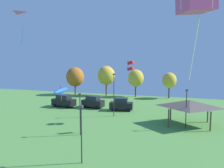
{
  "coord_description": "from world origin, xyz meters",
  "views": [
    {
      "loc": [
        5.39,
        2.01,
        9.67
      ],
      "look_at": [
        0.8,
        16.65,
        7.9
      ],
      "focal_mm": 38.0,
      "sensor_mm": 36.0,
      "label": 1
    }
  ],
  "objects_px": {
    "park_pavilion": "(189,104)",
    "kite_flying_1": "(61,91)",
    "treeline_tree_0": "(75,77)",
    "parked_car_second_from_left": "(93,102)",
    "kite_flying_3": "(28,19)",
    "treeline_tree_1": "(106,76)",
    "parked_car_leftmost": "(64,101)",
    "treeline_tree_2": "(136,78)",
    "treeline_tree_3": "(169,80)",
    "light_post_1": "(114,93)",
    "light_post_3": "(81,130)",
    "parked_car_third_from_left": "(121,104)",
    "light_post_2": "(186,106)",
    "light_post_0": "(80,111)",
    "kite_flying_2": "(131,66)"
  },
  "relations": [
    {
      "from": "park_pavilion",
      "to": "kite_flying_1",
      "type": "bearing_deg",
      "value": -131.72
    },
    {
      "from": "treeline_tree_0",
      "to": "parked_car_second_from_left",
      "type": "bearing_deg",
      "value": -52.73
    },
    {
      "from": "kite_flying_3",
      "to": "treeline_tree_1",
      "type": "relative_size",
      "value": 0.49
    },
    {
      "from": "parked_car_leftmost",
      "to": "treeline_tree_0",
      "type": "height_order",
      "value": "treeline_tree_0"
    },
    {
      "from": "treeline_tree_2",
      "to": "treeline_tree_3",
      "type": "relative_size",
      "value": 1.1
    },
    {
      "from": "parked_car_second_from_left",
      "to": "light_post_1",
      "type": "distance_m",
      "value": 8.04
    },
    {
      "from": "kite_flying_1",
      "to": "kite_flying_3",
      "type": "xyz_separation_m",
      "value": [
        -8.91,
        7.26,
        8.46
      ]
    },
    {
      "from": "light_post_3",
      "to": "parked_car_third_from_left",
      "type": "bearing_deg",
      "value": 95.66
    },
    {
      "from": "parked_car_leftmost",
      "to": "light_post_2",
      "type": "xyz_separation_m",
      "value": [
        22.62,
        -7.77,
        1.91
      ]
    },
    {
      "from": "kite_flying_3",
      "to": "kite_flying_1",
      "type": "bearing_deg",
      "value": -39.18
    },
    {
      "from": "kite_flying_3",
      "to": "light_post_2",
      "type": "distance_m",
      "value": 24.38
    },
    {
      "from": "parked_car_leftmost",
      "to": "park_pavilion",
      "type": "bearing_deg",
      "value": -5.9
    },
    {
      "from": "parked_car_second_from_left",
      "to": "light_post_0",
      "type": "bearing_deg",
      "value": -66.39
    },
    {
      "from": "parked_car_second_from_left",
      "to": "light_post_3",
      "type": "height_order",
      "value": "light_post_3"
    },
    {
      "from": "kite_flying_2",
      "to": "parked_car_second_from_left",
      "type": "distance_m",
      "value": 13.55
    },
    {
      "from": "kite_flying_2",
      "to": "light_post_0",
      "type": "xyz_separation_m",
      "value": [
        -4.51,
        -7.94,
        -5.36
      ]
    },
    {
      "from": "treeline_tree_1",
      "to": "treeline_tree_0",
      "type": "bearing_deg",
      "value": -174.09
    },
    {
      "from": "light_post_0",
      "to": "treeline_tree_2",
      "type": "xyz_separation_m",
      "value": [
        0.7,
        30.12,
        1.51
      ]
    },
    {
      "from": "parked_car_third_from_left",
      "to": "light_post_2",
      "type": "bearing_deg",
      "value": -42.42
    },
    {
      "from": "parked_car_second_from_left",
      "to": "treeline_tree_0",
      "type": "distance_m",
      "value": 17.6
    },
    {
      "from": "kite_flying_2",
      "to": "light_post_0",
      "type": "relative_size",
      "value": 0.28
    },
    {
      "from": "parked_car_leftmost",
      "to": "treeline_tree_1",
      "type": "distance_m",
      "value": 16.29
    },
    {
      "from": "light_post_1",
      "to": "light_post_3",
      "type": "xyz_separation_m",
      "value": [
        2.2,
        -17.26,
        -0.83
      ]
    },
    {
      "from": "kite_flying_1",
      "to": "parked_car_second_from_left",
      "type": "xyz_separation_m",
      "value": [
        -4.86,
        20.36,
        -5.14
      ]
    },
    {
      "from": "kite_flying_3",
      "to": "parked_car_leftmost",
      "type": "height_order",
      "value": "kite_flying_3"
    },
    {
      "from": "kite_flying_2",
      "to": "light_post_3",
      "type": "relative_size",
      "value": 0.28
    },
    {
      "from": "park_pavilion",
      "to": "treeline_tree_1",
      "type": "xyz_separation_m",
      "value": [
        -19.6,
        20.98,
        1.94
      ]
    },
    {
      "from": "parked_car_third_from_left",
      "to": "treeline_tree_2",
      "type": "height_order",
      "value": "treeline_tree_2"
    },
    {
      "from": "parked_car_third_from_left",
      "to": "light_post_0",
      "type": "bearing_deg",
      "value": -101.53
    },
    {
      "from": "treeline_tree_1",
      "to": "parked_car_second_from_left",
      "type": "bearing_deg",
      "value": -81.07
    },
    {
      "from": "light_post_0",
      "to": "parked_car_third_from_left",
      "type": "bearing_deg",
      "value": 84.91
    },
    {
      "from": "kite_flying_1",
      "to": "kite_flying_2",
      "type": "height_order",
      "value": "kite_flying_2"
    },
    {
      "from": "kite_flying_3",
      "to": "treeline_tree_1",
      "type": "height_order",
      "value": "kite_flying_3"
    },
    {
      "from": "light_post_3",
      "to": "light_post_1",
      "type": "bearing_deg",
      "value": 97.27
    },
    {
      "from": "treeline_tree_2",
      "to": "treeline_tree_3",
      "type": "height_order",
      "value": "treeline_tree_2"
    },
    {
      "from": "treeline_tree_1",
      "to": "treeline_tree_3",
      "type": "relative_size",
      "value": 1.23
    },
    {
      "from": "parked_car_leftmost",
      "to": "treeline_tree_3",
      "type": "bearing_deg",
      "value": 48.24
    },
    {
      "from": "kite_flying_2",
      "to": "parked_car_second_from_left",
      "type": "height_order",
      "value": "kite_flying_2"
    },
    {
      "from": "park_pavilion",
      "to": "treeline_tree_1",
      "type": "distance_m",
      "value": 28.78
    },
    {
      "from": "kite_flying_1",
      "to": "treeline_tree_1",
      "type": "bearing_deg",
      "value": 101.56
    },
    {
      "from": "parked_car_second_from_left",
      "to": "parked_car_third_from_left",
      "type": "xyz_separation_m",
      "value": [
        5.73,
        -0.54,
        -0.02
      ]
    },
    {
      "from": "parked_car_third_from_left",
      "to": "light_post_1",
      "type": "distance_m",
      "value": 5.23
    },
    {
      "from": "treeline_tree_1",
      "to": "treeline_tree_3",
      "type": "xyz_separation_m",
      "value": [
        15.33,
        0.65,
        -0.81
      ]
    },
    {
      "from": "parked_car_second_from_left",
      "to": "treeline_tree_1",
      "type": "height_order",
      "value": "treeline_tree_1"
    },
    {
      "from": "parked_car_second_from_left",
      "to": "parked_car_third_from_left",
      "type": "height_order",
      "value": "parked_car_second_from_left"
    },
    {
      "from": "parked_car_third_from_left",
      "to": "treeline_tree_2",
      "type": "distance_m",
      "value": 15.92
    },
    {
      "from": "light_post_2",
      "to": "kite_flying_1",
      "type": "bearing_deg",
      "value": -135.73
    },
    {
      "from": "park_pavilion",
      "to": "light_post_2",
      "type": "height_order",
      "value": "light_post_2"
    },
    {
      "from": "kite_flying_3",
      "to": "treeline_tree_3",
      "type": "relative_size",
      "value": 0.6
    },
    {
      "from": "kite_flying_3",
      "to": "treeline_tree_1",
      "type": "xyz_separation_m",
      "value": [
        1.76,
        27.68,
        -9.73
      ]
    }
  ]
}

